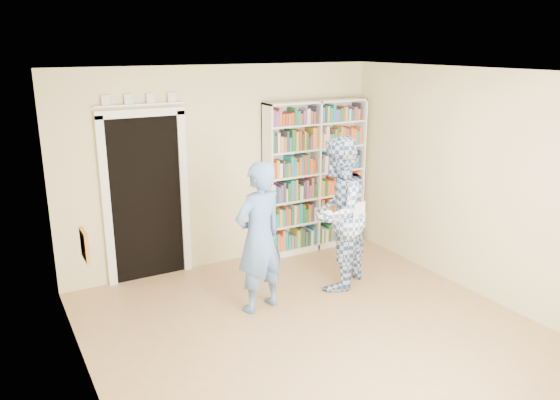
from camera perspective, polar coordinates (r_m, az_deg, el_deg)
floor at (r=5.85m, az=4.79°, el=-14.42°), size 5.00×5.00×0.00m
ceiling at (r=5.05m, az=5.52°, el=13.03°), size 5.00×5.00×0.00m
wall_back at (r=7.42m, az=-5.79°, el=3.43°), size 4.50×0.00×4.50m
wall_left at (r=4.49m, az=-19.48°, el=-5.90°), size 0.00×5.00×5.00m
wall_right at (r=6.78m, az=21.07°, el=1.22°), size 0.00×5.00×5.00m
bookshelf at (r=7.96m, az=3.65°, el=2.55°), size 1.59×0.30×2.19m
doorway at (r=7.09m, az=-13.85°, el=1.02°), size 1.10×0.08×2.43m
wall_art at (r=4.67m, az=-19.74°, el=-4.47°), size 0.03×0.25×0.25m
man_blue at (r=6.11m, az=-2.19°, el=-3.94°), size 0.71×0.55×1.74m
man_plaid at (r=6.72m, az=6.00°, el=-1.42°), size 1.17×1.10×1.90m
paper_sheet at (r=6.59m, az=8.26°, el=-1.49°), size 0.21×0.05×0.29m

